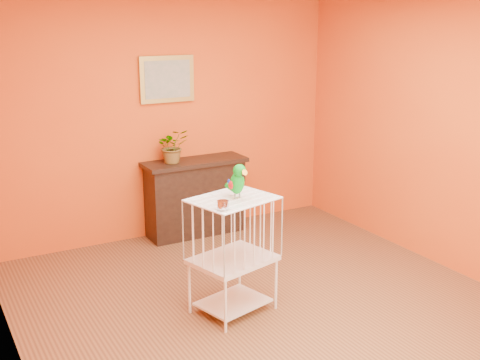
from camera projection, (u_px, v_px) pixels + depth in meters
ground at (275, 312)px, 5.07m from camera, size 4.50×4.50×0.00m
room_shell at (278, 127)px, 4.64m from camera, size 4.50×4.50×4.50m
console_cabinet at (195, 197)px, 6.78m from camera, size 1.16×0.42×0.86m
potted_plant at (172, 149)px, 6.53m from camera, size 0.37×0.41×0.29m
framed_picture at (167, 79)px, 6.47m from camera, size 0.62×0.04×0.50m
birdcage at (233, 254)px, 4.96m from camera, size 0.75×0.64×0.99m
feed_cup at (223, 205)px, 4.56m from camera, size 0.09×0.09×0.06m
parrot at (237, 181)px, 4.80m from camera, size 0.15×0.26×0.29m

